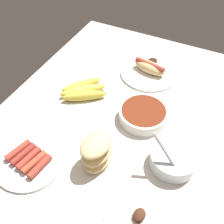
{
  "coord_description": "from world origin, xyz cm",
  "views": [
    {
      "loc": [
        58.01,
        25.45,
        74.4
      ],
      "look_at": [
        -1.9,
        -4.04,
        3.0
      ],
      "focal_mm": 44.09,
      "sensor_mm": 36.0,
      "label": 1
    }
  ],
  "objects_px": {
    "plate_sausages": "(29,160)",
    "bowl_coleslaw": "(174,159)",
    "banana_bunch": "(83,91)",
    "bowl_chili": "(143,114)",
    "plate_hotdog_assembled": "(149,70)",
    "bread_stack": "(97,151)"
  },
  "relations": [
    {
      "from": "bowl_chili",
      "to": "bread_stack",
      "type": "relative_size",
      "value": 1.34
    },
    {
      "from": "bread_stack",
      "to": "plate_hotdog_assembled",
      "type": "xyz_separation_m",
      "value": [
        -0.49,
        -0.01,
        -0.04
      ]
    },
    {
      "from": "banana_bunch",
      "to": "bread_stack",
      "type": "bearing_deg",
      "value": 38.65
    },
    {
      "from": "bread_stack",
      "to": "plate_sausages",
      "type": "distance_m",
      "value": 0.22
    },
    {
      "from": "bowl_chili",
      "to": "bowl_coleslaw",
      "type": "relative_size",
      "value": 1.18
    },
    {
      "from": "bowl_chili",
      "to": "banana_bunch",
      "type": "relative_size",
      "value": 0.92
    },
    {
      "from": "bread_stack",
      "to": "plate_hotdog_assembled",
      "type": "height_order",
      "value": "bread_stack"
    },
    {
      "from": "banana_bunch",
      "to": "bowl_coleslaw",
      "type": "relative_size",
      "value": 1.28
    },
    {
      "from": "plate_sausages",
      "to": "bowl_coleslaw",
      "type": "relative_size",
      "value": 1.48
    },
    {
      "from": "banana_bunch",
      "to": "bowl_coleslaw",
      "type": "height_order",
      "value": "bowl_coleslaw"
    },
    {
      "from": "plate_sausages",
      "to": "banana_bunch",
      "type": "distance_m",
      "value": 0.35
    },
    {
      "from": "bowl_chili",
      "to": "plate_hotdog_assembled",
      "type": "distance_m",
      "value": 0.26
    },
    {
      "from": "bowl_coleslaw",
      "to": "bowl_chili",
      "type": "bearing_deg",
      "value": -131.7
    },
    {
      "from": "bowl_chili",
      "to": "bowl_coleslaw",
      "type": "xyz_separation_m",
      "value": [
        0.14,
        0.16,
        0.01
      ]
    },
    {
      "from": "plate_sausages",
      "to": "banana_bunch",
      "type": "relative_size",
      "value": 1.15
    },
    {
      "from": "bowl_coleslaw",
      "to": "banana_bunch",
      "type": "bearing_deg",
      "value": -110.46
    },
    {
      "from": "bowl_chili",
      "to": "banana_bunch",
      "type": "height_order",
      "value": "bowl_chili"
    },
    {
      "from": "plate_hotdog_assembled",
      "to": "bowl_coleslaw",
      "type": "xyz_separation_m",
      "value": [
        0.39,
        0.23,
        0.01
      ]
    },
    {
      "from": "bowl_chili",
      "to": "plate_sausages",
      "type": "xyz_separation_m",
      "value": [
        0.33,
        -0.25,
        -0.01
      ]
    },
    {
      "from": "bread_stack",
      "to": "bowl_coleslaw",
      "type": "height_order",
      "value": "bowl_coleslaw"
    },
    {
      "from": "bowl_chili",
      "to": "bowl_coleslaw",
      "type": "bearing_deg",
      "value": 48.3
    },
    {
      "from": "bread_stack",
      "to": "plate_sausages",
      "type": "height_order",
      "value": "bread_stack"
    }
  ]
}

